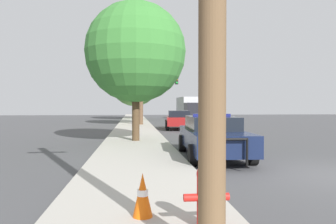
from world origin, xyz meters
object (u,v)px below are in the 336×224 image
police_car (212,136)px  fire_hydrant (206,194)px  car_background_midblock (179,119)px  tree_sidewalk_mid (141,66)px  traffic_cone (143,195)px  tree_sidewalk_near (136,52)px  tree_sidewalk_far (135,82)px  traffic_light (153,87)px  box_truck (190,107)px

police_car → fire_hydrant: police_car is taller
fire_hydrant → car_background_midblock: (2.39, 19.91, 0.16)m
car_background_midblock → tree_sidewalk_mid: 7.00m
traffic_cone → police_car: bearing=67.4°
tree_sidewalk_near → tree_sidewalk_far: (0.07, 26.31, 0.52)m
police_car → tree_sidewalk_far: 31.15m
tree_sidewalk_mid → tree_sidewalk_near: tree_sidewalk_mid is taller
fire_hydrant → tree_sidewalk_far: bearing=91.2°
car_background_midblock → tree_sidewalk_near: bearing=-105.6°
traffic_light → box_truck: 12.28m
traffic_light → box_truck: traffic_light is taller
car_background_midblock → tree_sidewalk_far: size_ratio=0.55×
police_car → tree_sidewalk_far: (-2.54, 30.78, 4.07)m
tree_sidewalk_far → traffic_cone: 37.25m
fire_hydrant → traffic_light: (0.98, 27.43, 2.97)m
traffic_light → tree_sidewalk_far: tree_sidewalk_far is taller
tree_sidewalk_mid → tree_sidewalk_near: 13.35m
box_truck → tree_sidewalk_far: tree_sidewalk_far is taller
fire_hydrant → tree_sidewalk_near: (-0.86, 11.22, 3.71)m
police_car → fire_hydrant: bearing=78.3°
tree_sidewalk_near → traffic_light: bearing=83.5°
box_truck → tree_sidewalk_mid: (-6.73, -13.73, 3.68)m
fire_hydrant → car_background_midblock: size_ratio=0.20×
traffic_cone → tree_sidewalk_far: bearing=89.9°
police_car → tree_sidewalk_mid: 18.46m
traffic_light → box_truck: bearing=63.4°
traffic_light → tree_sidewalk_near: bearing=-96.5°
fire_hydrant → tree_sidewalk_mid: tree_sidewalk_mid is taller
traffic_light → tree_sidewalk_far: 10.33m
fire_hydrant → box_truck: bearing=80.5°
car_background_midblock → traffic_cone: bearing=-94.6°
police_car → traffic_cone: (-2.59, -6.21, -0.29)m
traffic_light → tree_sidewalk_mid: 3.60m
tree_sidewalk_far → traffic_cone: tree_sidewalk_far is taller
tree_sidewalk_mid → police_car: bearing=-83.4°
traffic_light → police_car: bearing=-87.9°
box_truck → car_background_midblock: bearing=75.5°
box_truck → tree_sidewalk_far: bearing=3.7°
fire_hydrant → tree_sidewalk_far: size_ratio=0.11×
police_car → box_truck: (4.67, 31.52, 0.83)m
fire_hydrant → tree_sidewalk_far: (-0.79, 37.53, 4.23)m
car_background_midblock → traffic_cone: 19.64m
traffic_light → box_truck: (5.43, 10.83, -1.98)m
car_background_midblock → box_truck: 18.81m
car_background_midblock → tree_sidewalk_far: 18.36m
tree_sidewalk_far → traffic_cone: size_ratio=11.97×
box_truck → tree_sidewalk_near: size_ratio=1.19×
tree_sidewalk_mid → car_background_midblock: bearing=-59.6°
tree_sidewalk_mid → tree_sidewalk_far: size_ratio=0.97×
police_car → car_background_midblock: bearing=-90.0°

